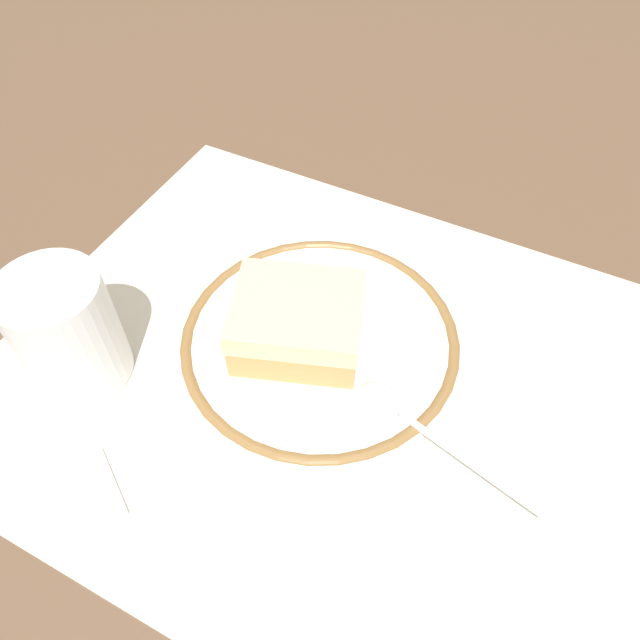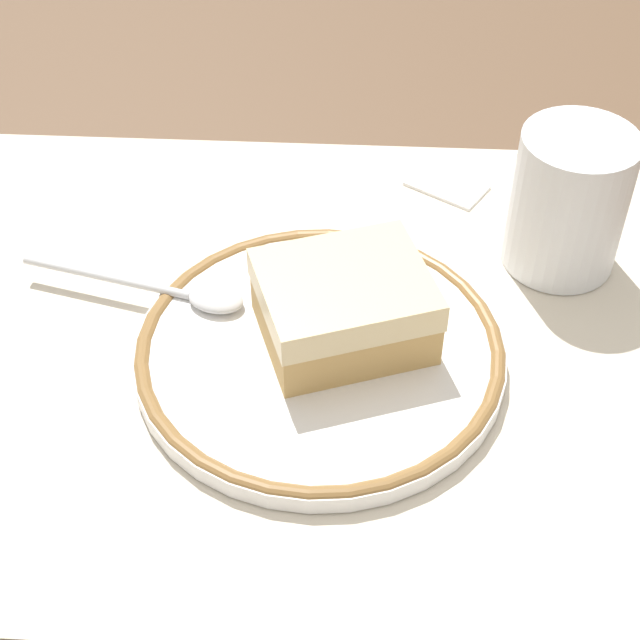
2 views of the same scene
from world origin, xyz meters
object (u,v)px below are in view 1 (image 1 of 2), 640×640
object	(u,v)px
cake_slice	(298,322)
plate	(320,341)
cup	(69,336)
spoon	(407,417)
sugar_packet	(90,489)

from	to	relation	value
cake_slice	plate	bearing A→B (deg)	-141.57
cup	cake_slice	bearing A→B (deg)	-146.82
cake_slice	cup	size ratio (longest dim) A/B	1.23
cake_slice	cup	world-z (taller)	cup
cake_slice	spoon	world-z (taller)	cake_slice
plate	sugar_packet	bearing A→B (deg)	65.20
plate	sugar_packet	xyz separation A→B (m)	(0.08, 0.16, -0.00)
spoon	cup	size ratio (longest dim) A/B	1.57
plate	spoon	bearing A→B (deg)	156.60
plate	cake_slice	distance (m)	0.03
spoon	sugar_packet	distance (m)	0.20
cup	sugar_packet	bearing A→B (deg)	132.38
plate	cup	distance (m)	0.17
cake_slice	cup	xyz separation A→B (m)	(0.13, 0.08, 0.01)
cake_slice	cup	distance (m)	0.15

